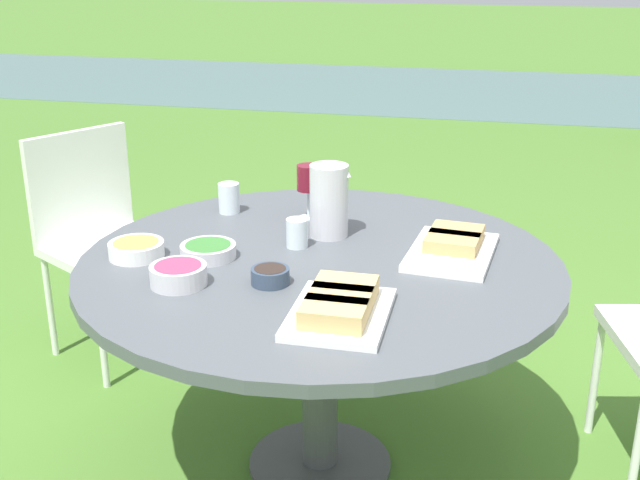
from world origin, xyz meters
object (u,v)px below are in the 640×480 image
water_pitcher (329,201)px  wine_glass (308,180)px  dining_table (320,286)px  chair_near_right (100,227)px  handbag (479,294)px

water_pitcher → wine_glass: bearing=125.3°
dining_table → chair_near_right: (-1.03, 0.59, -0.10)m
water_pitcher → wine_glass: water_pitcher is taller
dining_table → wine_glass: size_ratio=7.68×
dining_table → water_pitcher: 0.28m
dining_table → water_pitcher: (-0.02, 0.20, 0.20)m
chair_near_right → wine_glass: (0.91, -0.24, 0.32)m
dining_table → handbag: 1.34m
dining_table → handbag: (0.44, 1.17, -0.50)m
dining_table → water_pitcher: water_pitcher is taller
wine_glass → handbag: 1.23m
dining_table → handbag: bearing=69.5°
dining_table → chair_near_right: chair_near_right is taller
wine_glass → chair_near_right: bearing=165.1°
water_pitcher → dining_table: bearing=-84.7°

